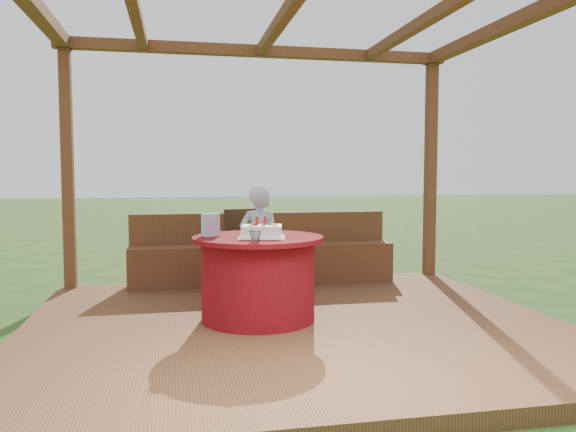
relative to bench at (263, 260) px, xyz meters
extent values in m
plane|color=#274818|center=(0.00, -1.72, -0.38)|extent=(60.00, 60.00, 0.00)
cube|color=brown|center=(0.00, -1.72, -0.32)|extent=(4.50, 4.00, 0.12)
cube|color=brown|center=(-2.13, 0.16, 1.03)|extent=(0.12, 0.12, 2.60)
cube|color=brown|center=(2.13, 0.16, 1.03)|extent=(0.12, 0.12, 2.60)
cube|color=brown|center=(0.00, 0.16, 2.40)|extent=(4.50, 0.14, 0.12)
cube|color=brown|center=(2.13, -1.72, 2.40)|extent=(0.14, 4.00, 0.12)
cube|color=brown|center=(0.00, -1.72, 2.40)|extent=(0.10, 3.70, 0.10)
cube|color=brown|center=(1.30, -1.72, 2.40)|extent=(0.10, 3.70, 0.10)
cube|color=brown|center=(0.00, -0.02, -0.04)|extent=(3.00, 0.42, 0.45)
cube|color=brown|center=(0.00, 0.16, 0.36)|extent=(3.00, 0.06, 0.35)
cylinder|color=maroon|center=(-0.29, -1.62, 0.08)|extent=(0.97, 0.97, 0.68)
cylinder|color=maroon|center=(-0.29, -1.62, 0.44)|extent=(1.12, 1.12, 0.04)
cube|color=#342010|center=(-0.20, -0.48, 0.16)|extent=(0.54, 0.54, 0.05)
cylinder|color=#342010|center=(-0.31, -0.70, -0.05)|extent=(0.04, 0.04, 0.43)
cylinder|color=#342010|center=(0.02, -0.59, -0.05)|extent=(0.04, 0.04, 0.43)
cylinder|color=#342010|center=(-0.42, -0.38, -0.05)|extent=(0.04, 0.04, 0.43)
cylinder|color=#342010|center=(-0.10, -0.27, -0.05)|extent=(0.04, 0.04, 0.43)
cube|color=#342010|center=(-0.27, -0.30, 0.39)|extent=(0.42, 0.18, 0.45)
imported|color=#91B3D8|center=(-0.14, -0.64, 0.29)|extent=(0.40, 0.27, 1.10)
sphere|color=white|center=(-0.14, -0.64, 0.78)|extent=(0.21, 0.21, 0.21)
cube|color=white|center=(-0.27, -1.70, 0.46)|extent=(0.45, 0.45, 0.01)
cube|color=white|center=(-0.27, -1.70, 0.51)|extent=(0.38, 0.32, 0.10)
cylinder|color=red|center=(-0.31, -1.66, 0.59)|extent=(0.03, 0.03, 0.08)
cylinder|color=red|center=(-0.24, -1.66, 0.59)|extent=(0.03, 0.03, 0.08)
sphere|color=yellow|center=(-0.37, -1.76, 0.57)|extent=(0.04, 0.04, 0.04)
sphere|color=green|center=(-0.27, -1.77, 0.57)|extent=(0.04, 0.04, 0.04)
sphere|color=orange|center=(-0.17, -1.75, 0.57)|extent=(0.04, 0.04, 0.04)
sphere|color=red|center=(-0.33, -1.68, 0.57)|extent=(0.04, 0.04, 0.04)
sphere|color=blue|center=(-0.20, -1.67, 0.57)|extent=(0.04, 0.04, 0.04)
cube|color=pink|center=(-0.69, -1.53, 0.55)|extent=(0.16, 0.13, 0.19)
imported|color=white|center=(-0.37, -1.99, 0.50)|extent=(0.10, 0.10, 0.09)
camera|label=1|loc=(-0.97, -6.33, 0.98)|focal=35.00mm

